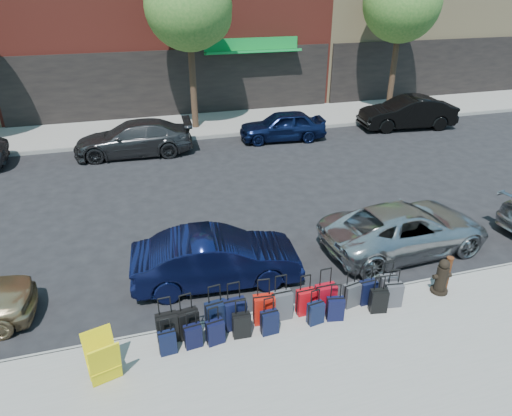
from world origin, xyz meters
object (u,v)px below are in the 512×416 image
object	(u,v)px
car_near_1	(217,258)
suitcase_front_5	(281,305)
bollard	(447,273)
car_far_1	(134,138)
display_rack	(103,359)
car_far_2	(282,126)
car_far_3	(407,113)
tree_center	(192,8)
fire_hydrant	(442,277)
car_near_2	(405,228)
tree_right	(404,5)

from	to	relation	value
car_near_1	suitcase_front_5	bearing A→B (deg)	-147.35
bollard	car_far_1	size ratio (longest dim) A/B	0.18
display_rack	car_far_2	distance (m)	14.54
car_far_3	tree_center	bearing A→B (deg)	-98.37
car_far_1	bollard	bearing A→B (deg)	32.23
car_near_1	car_far_2	bearing A→B (deg)	-22.79
car_far_1	suitcase_front_5	bearing A→B (deg)	15.37
fire_hydrant	car_near_1	xyz separation A→B (m)	(-4.78, 2.02, 0.11)
car_near_1	car_far_3	distance (m)	15.13
bollard	car_far_3	size ratio (longest dim) A/B	0.19
bollard	car_near_1	distance (m)	5.34
car_far_1	car_near_2	bearing A→B (deg)	37.82
car_far_2	car_far_1	bearing A→B (deg)	-83.75
tree_right	car_near_2	xyz separation A→B (m)	(-7.03, -12.37, -4.78)
display_rack	bollard	bearing A→B (deg)	-10.82
fire_hydrant	bollard	bearing A→B (deg)	23.81
car_near_1	tree_right	bearing A→B (deg)	-39.90
tree_center	suitcase_front_5	distance (m)	15.13
car_far_3	car_near_2	bearing A→B (deg)	-26.50
fire_hydrant	car_far_1	world-z (taller)	car_far_1
tree_right	bollard	xyz separation A→B (m)	(-7.23, -14.39, -4.82)
fire_hydrant	car_near_1	world-z (taller)	car_near_1
fire_hydrant	car_far_3	distance (m)	13.64
car_near_1	car_near_2	distance (m)	5.16
tree_right	tree_center	bearing A→B (deg)	180.00
car_far_1	car_far_2	world-z (taller)	car_far_1
fire_hydrant	car_far_1	size ratio (longest dim) A/B	0.18
car_near_2	car_far_3	world-z (taller)	car_far_3
bollard	car_near_1	bearing A→B (deg)	158.47
display_rack	car_far_3	bearing A→B (deg)	26.11
suitcase_front_5	car_near_2	bearing A→B (deg)	23.79
car_far_2	car_far_3	size ratio (longest dim) A/B	0.84
car_near_1	car_far_2	xyz separation A→B (m)	(5.07, 9.81, 0.00)
tree_center	display_rack	world-z (taller)	tree_center
tree_right	car_near_1	world-z (taller)	tree_right
suitcase_front_5	tree_center	bearing A→B (deg)	86.29
tree_right	car_far_1	bearing A→B (deg)	-168.79
car_far_1	car_far_3	distance (m)	12.94
display_rack	car_near_1	bearing A→B (deg)	29.37
car_near_1	car_near_2	bearing A→B (deg)	-84.77
tree_center	display_rack	distance (m)	16.29
fire_hydrant	car_near_2	size ratio (longest dim) A/B	0.19
tree_right	suitcase_front_5	bearing A→B (deg)	-128.11
display_rack	car_near_2	distance (m)	8.16
suitcase_front_5	car_far_3	distance (m)	15.72
tree_right	display_rack	size ratio (longest dim) A/B	7.62
display_rack	car_far_3	size ratio (longest dim) A/B	0.21
tree_center	car_near_2	size ratio (longest dim) A/B	1.60
car_near_2	display_rack	bearing A→B (deg)	105.42
bollard	car_far_2	bearing A→B (deg)	89.48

